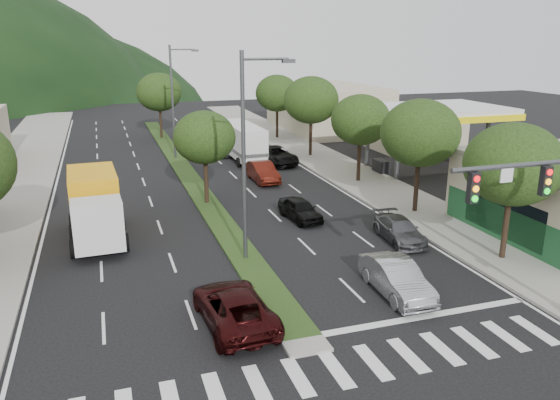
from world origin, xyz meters
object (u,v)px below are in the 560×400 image
object	(u,v)px
car_queue_a	(300,209)
box_truck	(95,208)
tree_r_a	(513,164)
tree_med_far	(159,92)
sedan_silver	(396,278)
car_queue_e	(223,149)
tree_r_e	(277,93)
streetlight_near	(248,148)
streetlight_mid	(175,97)
car_queue_b	(399,230)
traffic_signal	(553,207)
tree_r_b	(420,133)
tree_r_d	(311,100)
suv_maroon	(234,307)
car_queue_c	(262,172)
motorhome	(242,141)
tree_med_near	(204,138)
car_queue_d	(276,156)
tree_r_c	(361,120)

from	to	relation	value
car_queue_a	box_truck	distance (m)	11.68
tree_r_a	tree_med_far	bearing A→B (deg)	106.70
sedan_silver	tree_med_far	bearing A→B (deg)	99.06
car_queue_e	tree_med_far	bearing A→B (deg)	105.39
tree_r_e	streetlight_near	size ratio (longest dim) A/B	0.67
car_queue_e	box_truck	size ratio (longest dim) A/B	0.48
streetlight_mid	car_queue_b	xyz separation A→B (m)	(8.34, -25.03, -4.97)
traffic_signal	tree_med_far	distance (m)	46.43
car_queue_b	tree_r_b	bearing A→B (deg)	54.37
streetlight_near	streetlight_mid	size ratio (longest dim) A/B	1.00
tree_r_d	car_queue_b	distance (m)	22.76
streetlight_near	sedan_silver	world-z (taller)	streetlight_near
suv_maroon	car_queue_b	bearing A→B (deg)	-153.82
tree_r_b	sedan_silver	xyz separation A→B (m)	(-6.89, -9.69, -4.29)
traffic_signal	streetlight_mid	distance (m)	35.66
car_queue_e	suv_maroon	bearing A→B (deg)	-107.84
sedan_silver	box_truck	size ratio (longest dim) A/B	0.62
tree_med_far	car_queue_a	size ratio (longest dim) A/B	1.81
tree_r_a	box_truck	world-z (taller)	tree_r_a
box_truck	car_queue_e	bearing A→B (deg)	-122.62
traffic_signal	car_queue_b	bearing A→B (deg)	92.89
car_queue_a	suv_maroon	bearing A→B (deg)	-127.86
streetlight_near	streetlight_mid	xyz separation A→B (m)	(0.00, 25.00, 0.00)
car_queue_c	motorhome	size ratio (longest dim) A/B	0.55
tree_r_d	tree_r_e	distance (m)	10.00
car_queue_c	box_truck	distance (m)	15.07
tree_med_near	streetlight_mid	distance (m)	15.05
sedan_silver	streetlight_mid	bearing A→B (deg)	101.15
tree_r_e	sedan_silver	world-z (taller)	tree_r_e
tree_med_near	motorhome	xyz separation A→B (m)	(5.75, 12.85, -2.75)
traffic_signal	tree_r_a	size ratio (longest dim) A/B	1.06
streetlight_mid	car_queue_b	bearing A→B (deg)	-71.57
streetlight_mid	suv_maroon	size ratio (longest dim) A/B	1.94
streetlight_near	car_queue_e	bearing A→B (deg)	80.53
tree_med_near	box_truck	world-z (taller)	tree_med_near
tree_r_d	car_queue_b	bearing A→B (deg)	-98.90
tree_r_b	tree_r_e	world-z (taller)	tree_r_b
streetlight_mid	car_queue_c	world-z (taller)	streetlight_mid
streetlight_near	box_truck	distance (m)	9.87
car_queue_c	car_queue_d	xyz separation A→B (m)	(2.81, 5.40, 0.02)
tree_r_c	car_queue_a	size ratio (longest dim) A/B	1.69
tree_r_e	sedan_silver	xyz separation A→B (m)	(-6.89, -37.69, -4.15)
car_queue_d	motorhome	distance (m)	3.78
streetlight_mid	car_queue_d	size ratio (longest dim) A/B	1.83
box_truck	streetlight_near	bearing A→B (deg)	139.42
streetlight_near	car_queue_b	xyz separation A→B (m)	(8.34, -0.03, -4.97)
tree_r_a	motorhome	xyz separation A→B (m)	(-6.25, 26.85, -3.14)
streetlight_near	car_queue_b	size ratio (longest dim) A/B	2.35
tree_r_e	car_queue_d	bearing A→B (deg)	-108.40
suv_maroon	car_queue_e	xyz separation A→B (m)	(6.39, 30.95, -0.12)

